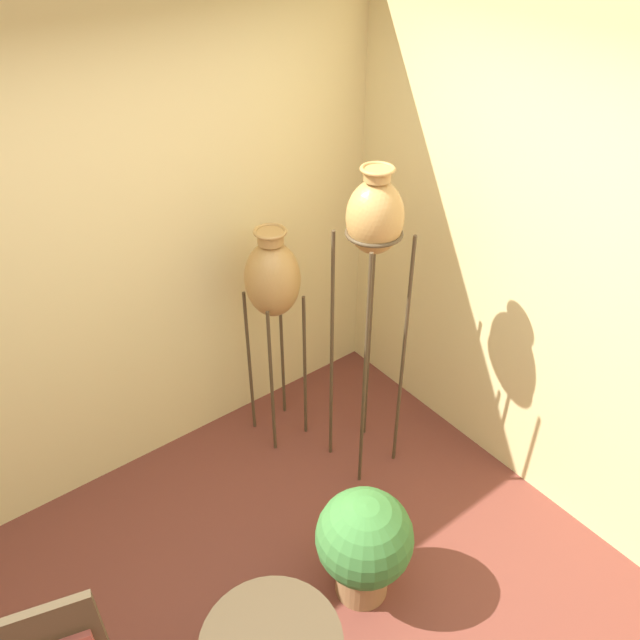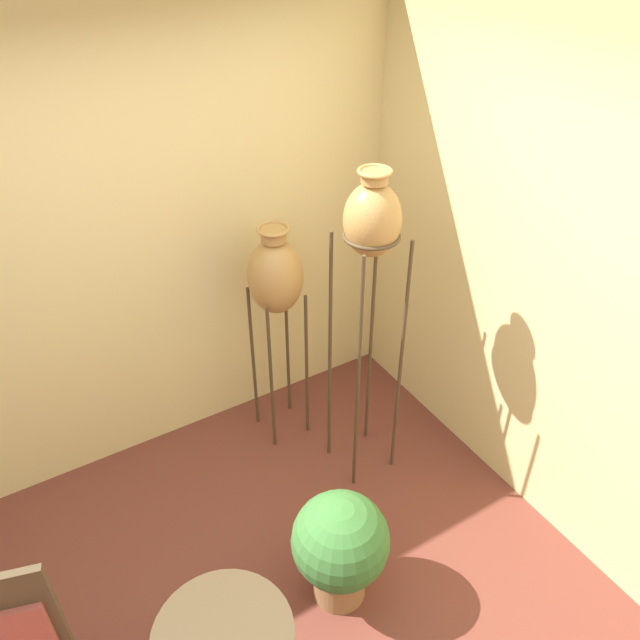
% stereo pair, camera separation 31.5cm
% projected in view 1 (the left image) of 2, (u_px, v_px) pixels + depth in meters
% --- Properties ---
extents(wall_back, '(7.25, 0.06, 2.70)m').
position_uv_depth(wall_back, '(119.00, 261.00, 3.22)').
color(wall_back, beige).
rests_on(wall_back, ground_plane).
extents(wall_right, '(0.06, 7.25, 2.70)m').
position_uv_depth(wall_right, '(588.00, 293.00, 2.98)').
color(wall_right, beige).
rests_on(wall_right, ground_plane).
extents(vase_stand_tall, '(0.30, 0.30, 1.90)m').
position_uv_depth(vase_stand_tall, '(374.00, 228.00, 3.02)').
color(vase_stand_tall, '#473823').
rests_on(vase_stand_tall, ground_plane).
extents(vase_stand_medium, '(0.31, 0.31, 1.46)m').
position_uv_depth(vase_stand_medium, '(273.00, 281.00, 3.46)').
color(vase_stand_medium, '#473823').
rests_on(vase_stand_medium, ground_plane).
extents(potted_plant, '(0.47, 0.47, 0.65)m').
position_uv_depth(potted_plant, '(364.00, 543.00, 2.98)').
color(potted_plant, olive).
rests_on(potted_plant, ground_plane).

